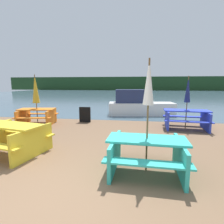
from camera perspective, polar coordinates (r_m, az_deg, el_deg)
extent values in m
plane|color=brown|center=(3.34, -19.60, -25.13)|extent=(60.00, 60.00, 0.00)
cube|color=#425B6B|center=(33.83, 5.96, 5.94)|extent=(60.00, 50.00, 0.00)
cube|color=#1E3D1E|center=(53.77, 6.89, 9.22)|extent=(80.00, 1.60, 4.00)
cube|color=#33B7A8|center=(3.79, 11.32, -8.69)|extent=(1.67, 0.77, 0.04)
cube|color=#33B7A8|center=(3.38, 11.27, -16.10)|extent=(1.65, 0.35, 0.04)
cube|color=#33B7A8|center=(4.40, 11.13, -10.02)|extent=(1.65, 0.35, 0.04)
cube|color=#33B7A8|center=(3.96, 0.97, -13.30)|extent=(0.13, 1.38, 0.68)
cube|color=#33B7A8|center=(3.99, 21.30, -13.80)|extent=(0.13, 1.38, 0.68)
cube|color=yellow|center=(5.38, -30.49, -3.70)|extent=(1.91, 1.04, 0.04)
cube|color=yellow|center=(5.81, -26.05, -6.09)|extent=(1.82, 0.63, 0.04)
cube|color=yellow|center=(4.93, -24.34, -9.12)|extent=(0.34, 1.37, 0.75)
cube|color=orange|center=(8.67, -23.33, 0.86)|extent=(1.66, 0.95, 0.04)
cube|color=orange|center=(8.21, -24.61, -1.77)|extent=(1.59, 0.54, 0.04)
cube|color=orange|center=(9.22, -21.96, -0.49)|extent=(1.59, 0.54, 0.04)
cube|color=orange|center=(8.98, -27.00, -1.52)|extent=(0.30, 1.37, 0.70)
cube|color=orange|center=(8.51, -19.15, -1.57)|extent=(0.30, 1.37, 0.70)
cube|color=blue|center=(7.91, 23.13, 0.44)|extent=(1.85, 0.85, 0.04)
cube|color=blue|center=(7.43, 23.67, -2.89)|extent=(1.81, 0.43, 0.04)
cube|color=blue|center=(8.50, 22.35, -1.38)|extent=(1.81, 0.43, 0.04)
cube|color=blue|center=(7.87, 17.52, -2.16)|extent=(0.19, 1.38, 0.74)
cube|color=blue|center=(8.14, 28.21, -2.48)|extent=(0.19, 1.38, 0.74)
cylinder|color=brown|center=(7.87, 23.28, 2.83)|extent=(0.04, 0.04, 2.18)
cone|color=navy|center=(7.83, 23.53, 6.85)|extent=(0.24, 0.24, 1.07)
cylinder|color=brown|center=(8.62, -23.51, 3.59)|extent=(0.04, 0.04, 2.27)
cone|color=gold|center=(8.59, -23.72, 6.95)|extent=(0.31, 0.31, 1.26)
cylinder|color=brown|center=(3.68, 11.56, -1.63)|extent=(0.04, 0.04, 2.36)
cone|color=white|center=(3.61, 11.92, 9.62)|extent=(0.23, 0.23, 0.93)
cube|color=silver|center=(10.74, 9.50, 1.07)|extent=(3.99, 1.69, 0.74)
cube|color=navy|center=(10.58, 5.85, 5.19)|extent=(1.79, 1.07, 0.78)
cube|color=black|center=(8.62, -8.84, -0.86)|extent=(0.55, 0.08, 0.75)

